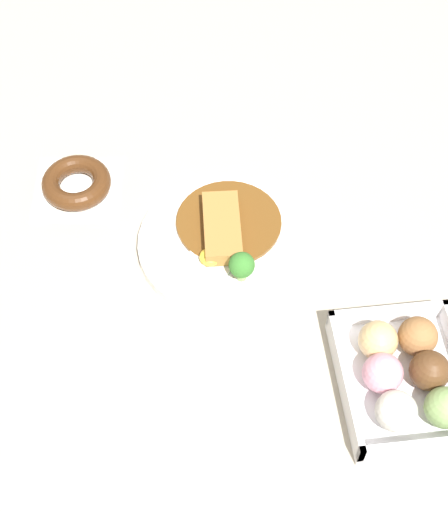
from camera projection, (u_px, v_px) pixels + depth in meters
name	position (u px, v px, depth m)	size (l,w,h in m)	color
ground_plane	(234.00, 293.00, 1.07)	(1.60, 1.60, 0.00)	#B2A893
curry_plate	(224.00, 241.00, 1.10)	(0.25, 0.25, 0.07)	white
donut_box	(406.00, 376.00, 0.96)	(0.20, 0.16, 0.06)	white
chocolate_ring_donut	(77.00, 183.00, 1.17)	(0.15, 0.15, 0.03)	white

